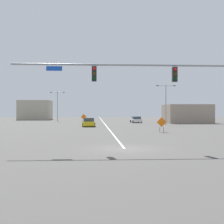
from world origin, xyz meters
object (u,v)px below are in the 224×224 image
(traffic_signal_assembly, at_px, (168,79))
(car_white_approaching, at_px, (136,120))
(street_lamp_far_left, at_px, (57,104))
(construction_sign_left_lane, at_px, (84,117))
(construction_sign_right_shoulder, at_px, (162,123))
(street_lamp_mid_left, at_px, (166,101))
(car_yellow_mid, at_px, (89,122))

(traffic_signal_assembly, distance_m, car_white_approaching, 47.00)
(traffic_signal_assembly, xyz_separation_m, street_lamp_far_left, (-14.79, 56.66, -0.34))
(construction_sign_left_lane, bearing_deg, street_lamp_far_left, 117.83)
(street_lamp_far_left, xyz_separation_m, construction_sign_right_shoulder, (18.05, -40.60, -3.40))
(street_lamp_far_left, relative_size, construction_sign_left_lane, 3.72)
(construction_sign_left_lane, bearing_deg, construction_sign_right_shoulder, -68.12)
(street_lamp_mid_left, relative_size, car_yellow_mid, 1.91)
(construction_sign_right_shoulder, relative_size, car_white_approaching, 0.44)
(construction_sign_right_shoulder, bearing_deg, car_white_approaching, 87.98)
(construction_sign_left_lane, height_order, construction_sign_right_shoulder, construction_sign_left_lane)
(traffic_signal_assembly, distance_m, construction_sign_left_lane, 43.64)
(construction_sign_left_lane, relative_size, car_yellow_mid, 0.51)
(car_yellow_mid, bearing_deg, car_white_approaching, 57.45)
(street_lamp_far_left, xyz_separation_m, car_yellow_mid, (8.63, -26.50, -3.88))
(traffic_signal_assembly, height_order, street_lamp_mid_left, street_lamp_mid_left)
(car_white_approaching, bearing_deg, construction_sign_left_lane, -162.32)
(construction_sign_left_lane, xyz_separation_m, car_white_approaching, (11.83, 3.77, -0.64))
(street_lamp_far_left, bearing_deg, car_white_approaching, -27.71)
(street_lamp_mid_left, height_order, construction_sign_right_shoulder, street_lamp_mid_left)
(traffic_signal_assembly, bearing_deg, construction_sign_right_shoulder, 78.53)
(construction_sign_left_lane, bearing_deg, street_lamp_mid_left, -25.25)
(traffic_signal_assembly, xyz_separation_m, car_yellow_mid, (-6.16, 30.16, -4.21))
(traffic_signal_assembly, relative_size, car_white_approaching, 4.04)
(street_lamp_mid_left, bearing_deg, street_lamp_far_left, 137.47)
(construction_sign_left_lane, xyz_separation_m, construction_sign_right_shoulder, (10.76, -26.78, -0.13))
(street_lamp_far_left, height_order, street_lamp_mid_left, street_lamp_mid_left)
(construction_sign_right_shoulder, bearing_deg, traffic_signal_assembly, -101.47)
(street_lamp_far_left, relative_size, car_white_approaching, 1.78)
(street_lamp_far_left, distance_m, car_white_approaching, 21.96)
(street_lamp_mid_left, xyz_separation_m, construction_sign_left_lane, (-15.99, 7.54, -3.28))
(traffic_signal_assembly, height_order, construction_sign_left_lane, traffic_signal_assembly)
(construction_sign_right_shoulder, bearing_deg, street_lamp_mid_left, 74.77)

